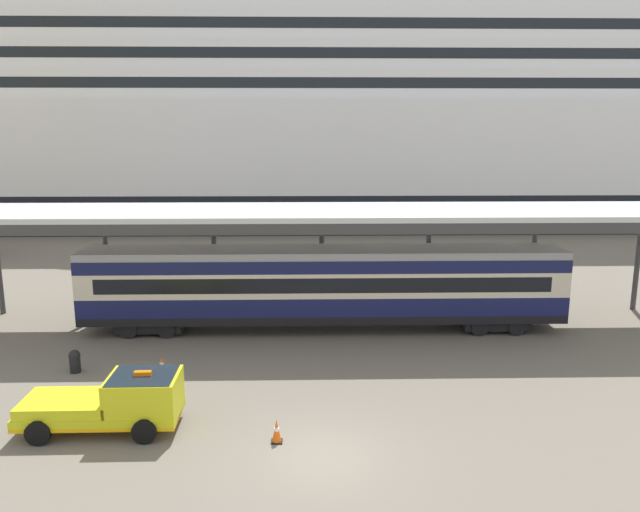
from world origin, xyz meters
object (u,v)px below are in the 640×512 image
Objects in this scene: cruise_ship at (255,110)px; traffic_cone_near at (277,431)px; traffic_cone_mid at (162,365)px; service_truck at (116,401)px; train_carriage at (323,285)px; quay_bollard at (75,360)px.

traffic_cone_near is (4.58, -51.29, -11.44)m from cruise_ship.
traffic_cone_mid is at bearing -90.52° from cruise_ship.
service_truck is at bearing -90.88° from cruise_ship.
cruise_ship is 6.79× the size of train_carriage.
cruise_ship reaches higher than service_truck.
traffic_cone_mid is (-6.80, -5.32, -2.00)m from train_carriage.
cruise_ship is 41.67m from train_carriage.
train_carriage is at bearing 26.99° from quay_bollard.
quay_bollard is (-8.54, 5.96, 0.14)m from traffic_cone_near.
service_truck is at bearing -57.08° from quay_bollard.
train_carriage is 36.89× the size of traffic_cone_mid.
traffic_cone_near is at bearing -84.90° from cruise_ship.
cruise_ship is 46.89m from quay_bollard.
cruise_ship is 51.43m from service_truck.
train_carriage is (6.38, -40.06, -9.51)m from cruise_ship.
train_carriage is 30.29× the size of traffic_cone_near.
service_truck is 6.75× the size of traffic_cone_near.
traffic_cone_near is 1.22× the size of traffic_cone_mid.
service_truck is (-7.15, -10.21, -1.32)m from train_carriage.
train_carriage is at bearing 38.03° from traffic_cone_mid.
cruise_ship is at bearing 89.48° from traffic_cone_mid.
quay_bollard reaches higher than traffic_cone_near.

